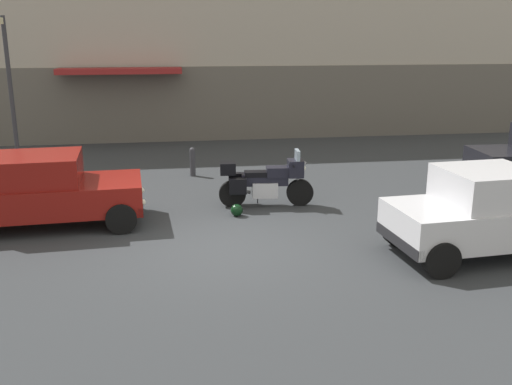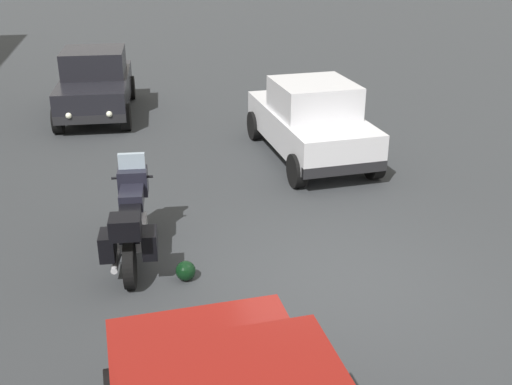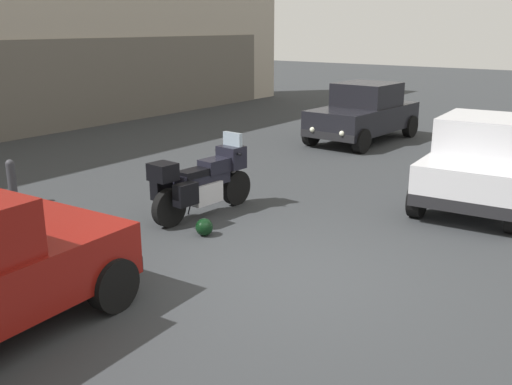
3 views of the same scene
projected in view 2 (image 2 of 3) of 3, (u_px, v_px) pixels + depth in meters
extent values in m
plane|color=#2D3033|center=(334.00, 282.00, 8.46)|extent=(80.00, 80.00, 0.00)
cylinder|color=black|center=(137.00, 214.00, 9.72)|extent=(0.65, 0.19, 0.64)
cylinder|color=black|center=(130.00, 265.00, 8.24)|extent=(0.65, 0.19, 0.64)
cylinder|color=#B7B7BC|center=(134.00, 189.00, 9.53)|extent=(0.33, 0.09, 0.68)
cube|color=#B7B7BC|center=(133.00, 232.00, 8.90)|extent=(0.63, 0.44, 0.36)
cube|color=black|center=(131.00, 218.00, 8.81)|extent=(1.12, 0.36, 0.28)
cube|color=black|center=(132.00, 198.00, 9.01)|extent=(0.54, 0.38, 0.24)
cube|color=black|center=(130.00, 215.00, 8.57)|extent=(0.58, 0.34, 0.12)
cube|color=black|center=(133.00, 181.00, 9.37)|extent=(0.39, 0.47, 0.40)
cube|color=#8C9EAD|center=(132.00, 162.00, 9.28)|extent=(0.11, 0.40, 0.28)
sphere|color=#EAEACC|center=(134.00, 177.00, 9.53)|extent=(0.14, 0.14, 0.14)
cylinder|color=black|center=(132.00, 177.00, 9.25)|extent=(0.09, 0.62, 0.04)
cylinder|color=#B7B7BC|center=(116.00, 261.00, 8.38)|extent=(0.56, 0.13, 0.09)
cube|color=black|center=(108.00, 245.00, 8.22)|extent=(0.41, 0.23, 0.36)
cube|color=black|center=(150.00, 243.00, 8.28)|extent=(0.41, 0.23, 0.36)
cube|color=black|center=(125.00, 227.00, 7.90)|extent=(0.39, 0.43, 0.28)
cylinder|color=black|center=(121.00, 255.00, 8.85)|extent=(0.03, 0.13, 0.29)
sphere|color=black|center=(186.00, 271.00, 8.46)|extent=(0.28, 0.28, 0.28)
cube|color=silver|center=(310.00, 127.00, 12.74)|extent=(3.91, 1.92, 0.68)
cube|color=silver|center=(314.00, 98.00, 12.35)|extent=(1.71, 1.63, 0.64)
cube|color=#8C9EAD|center=(301.00, 89.00, 13.01)|extent=(0.17, 1.39, 0.54)
cube|color=#8C9EAD|center=(328.00, 107.00, 11.69)|extent=(0.17, 1.39, 0.51)
cube|color=black|center=(282.00, 114.00, 14.47)|extent=(0.24, 1.64, 0.20)
cube|color=black|center=(345.00, 169.00, 11.21)|extent=(0.24, 1.64, 0.20)
cylinder|color=black|center=(255.00, 125.00, 13.97)|extent=(0.65, 0.27, 0.64)
cylinder|color=black|center=(319.00, 120.00, 14.35)|extent=(0.65, 0.27, 0.64)
cylinder|color=black|center=(297.00, 171.00, 11.41)|extent=(0.65, 0.27, 0.64)
cylinder|color=black|center=(374.00, 163.00, 11.79)|extent=(0.65, 0.27, 0.64)
sphere|color=silver|center=(263.00, 110.00, 14.36)|extent=(0.14, 0.14, 0.14)
sphere|color=silver|center=(300.00, 107.00, 14.58)|extent=(0.14, 0.14, 0.14)
cube|color=#8C9EAD|center=(220.00, 364.00, 4.96)|extent=(0.15, 1.50, 0.51)
cube|color=black|center=(197.00, 353.00, 6.41)|extent=(0.23, 1.76, 0.20)
cylinder|color=black|center=(285.00, 371.00, 6.29)|extent=(0.65, 0.26, 0.64)
sphere|color=silver|center=(149.00, 348.00, 6.29)|extent=(0.14, 0.14, 0.14)
sphere|color=silver|center=(241.00, 333.00, 6.52)|extent=(0.14, 0.14, 0.14)
cube|color=black|center=(96.00, 89.00, 15.64)|extent=(3.88, 1.83, 0.68)
cube|color=black|center=(94.00, 62.00, 15.52)|extent=(1.68, 1.59, 0.64)
cube|color=#8C9EAD|center=(91.00, 69.00, 14.84)|extent=(0.13, 1.40, 0.54)
cube|color=#8C9EAD|center=(97.00, 56.00, 16.20)|extent=(0.13, 1.40, 0.51)
cube|color=black|center=(90.00, 119.00, 14.06)|extent=(0.20, 1.64, 0.20)
cube|color=black|center=(103.00, 82.00, 17.42)|extent=(0.20, 1.64, 0.20)
cylinder|color=black|center=(126.00, 117.00, 14.57)|extent=(0.65, 0.25, 0.64)
cylinder|color=black|center=(58.00, 120.00, 14.36)|extent=(0.65, 0.25, 0.64)
cylinder|color=black|center=(131.00, 88.00, 17.20)|extent=(0.65, 0.25, 0.64)
cylinder|color=black|center=(73.00, 90.00, 16.99)|extent=(0.65, 0.25, 0.64)
sphere|color=silver|center=(109.00, 114.00, 14.03)|extent=(0.14, 0.14, 0.14)
sphere|color=silver|center=(69.00, 116.00, 13.91)|extent=(0.14, 0.14, 0.14)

